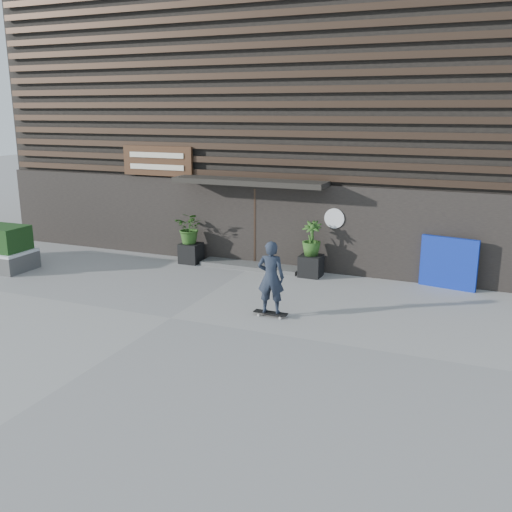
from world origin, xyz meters
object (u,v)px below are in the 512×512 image
at_px(planter_pot_left, 191,253).
at_px(skateboarder, 271,278).
at_px(planter_pot_right, 311,266).
at_px(blue_tarp, 449,263).

height_order(planter_pot_left, skateboarder, skateboarder).
height_order(planter_pot_left, planter_pot_right, same).
bearing_deg(planter_pot_right, skateboarder, -87.93).
distance_m(planter_pot_left, blue_tarp, 7.43).
xyz_separation_m(planter_pot_left, planter_pot_right, (3.80, 0.00, 0.00)).
xyz_separation_m(planter_pot_right, skateboarder, (0.12, -3.43, 0.61)).
relative_size(planter_pot_right, skateboarder, 0.34).
height_order(blue_tarp, skateboarder, skateboarder).
bearing_deg(skateboarder, blue_tarp, 46.93).
distance_m(planter_pot_left, planter_pot_right, 3.80).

